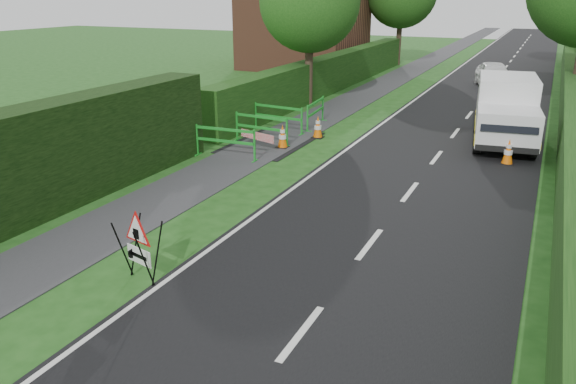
% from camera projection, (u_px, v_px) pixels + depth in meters
% --- Properties ---
extents(ground, '(120.00, 120.00, 0.00)m').
position_uv_depth(ground, '(127.00, 328.00, 8.68)').
color(ground, '#1B4814').
rests_on(ground, ground).
extents(road_surface, '(6.00, 90.00, 0.02)m').
position_uv_depth(road_surface, '(505.00, 68.00, 37.54)').
color(road_surface, black).
rests_on(road_surface, ground).
extents(footpath, '(2.00, 90.00, 0.02)m').
position_uv_depth(footpath, '(423.00, 64.00, 39.72)').
color(footpath, '#2D2D30').
rests_on(footpath, ground).
extents(hedge_west_far, '(1.00, 24.00, 1.80)m').
position_uv_depth(hedge_west_far, '(331.00, 90.00, 29.43)').
color(hedge_west_far, '#14380F').
rests_on(hedge_west_far, ground).
extents(hedge_east, '(1.20, 50.00, 1.50)m').
position_uv_depth(hedge_east, '(576.00, 139.00, 19.74)').
color(hedge_east, '#14380F').
rests_on(hedge_east, ground).
extents(house_west, '(7.50, 7.40, 7.88)m').
position_uv_depth(house_west, '(305.00, 23.00, 37.26)').
color(house_west, brown).
rests_on(house_west, ground).
extents(tree_nw, '(4.40, 4.40, 6.70)m').
position_uv_depth(tree_nw, '(310.00, 1.00, 24.34)').
color(tree_nw, '#2D2116').
rests_on(tree_nw, ground).
extents(triangle_sign, '(0.94, 0.94, 1.14)m').
position_uv_depth(triangle_sign, '(137.00, 241.00, 9.84)').
color(triangle_sign, black).
rests_on(triangle_sign, ground).
extents(works_van, '(2.43, 4.96, 2.18)m').
position_uv_depth(works_van, '(506.00, 110.00, 18.82)').
color(works_van, silver).
rests_on(works_van, ground).
extents(traffic_cone_0, '(0.38, 0.38, 0.79)m').
position_uv_depth(traffic_cone_0, '(508.00, 152.00, 16.74)').
color(traffic_cone_0, black).
rests_on(traffic_cone_0, ground).
extents(traffic_cone_1, '(0.38, 0.38, 0.79)m').
position_uv_depth(traffic_cone_1, '(521.00, 135.00, 18.65)').
color(traffic_cone_1, black).
rests_on(traffic_cone_1, ground).
extents(traffic_cone_2, '(0.38, 0.38, 0.79)m').
position_uv_depth(traffic_cone_2, '(537.00, 127.00, 19.79)').
color(traffic_cone_2, black).
rests_on(traffic_cone_2, ground).
extents(traffic_cone_3, '(0.38, 0.38, 0.79)m').
position_uv_depth(traffic_cone_3, '(283.00, 136.00, 18.50)').
color(traffic_cone_3, black).
rests_on(traffic_cone_3, ground).
extents(traffic_cone_4, '(0.38, 0.38, 0.79)m').
position_uv_depth(traffic_cone_4, '(318.00, 127.00, 19.77)').
color(traffic_cone_4, black).
rests_on(traffic_cone_4, ground).
extents(ped_barrier_0, '(2.07, 0.44, 1.00)m').
position_uv_depth(ped_barrier_0, '(225.00, 139.00, 17.25)').
color(ped_barrier_0, '#1A8F24').
rests_on(ped_barrier_0, ground).
extents(ped_barrier_1, '(2.08, 0.53, 1.00)m').
position_uv_depth(ped_barrier_1, '(261.00, 126.00, 18.93)').
color(ped_barrier_1, '#1A8F24').
rests_on(ped_barrier_1, ground).
extents(ped_barrier_2, '(2.09, 0.58, 1.00)m').
position_uv_depth(ped_barrier_2, '(278.00, 115.00, 20.55)').
color(ped_barrier_2, '#1A8F24').
rests_on(ped_barrier_2, ground).
extents(ped_barrier_3, '(0.54, 2.08, 1.00)m').
position_uv_depth(ped_barrier_3, '(316.00, 110.00, 21.41)').
color(ped_barrier_3, '#1A8F24').
rests_on(ped_barrier_3, ground).
extents(redwhite_plank, '(1.44, 0.51, 0.25)m').
position_uv_depth(redwhite_plank, '(257.00, 149.00, 18.45)').
color(redwhite_plank, red).
rests_on(redwhite_plank, ground).
extents(hatchback_car, '(2.53, 4.26, 1.36)m').
position_uv_depth(hatchback_car, '(494.00, 75.00, 30.01)').
color(hatchback_car, white).
rests_on(hatchback_car, ground).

